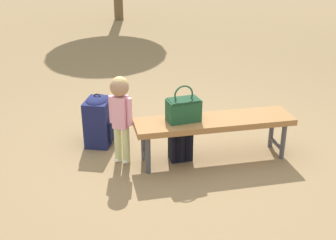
# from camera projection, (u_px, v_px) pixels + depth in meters

# --- Properties ---
(ground_plane) EXTENTS (40.00, 40.00, 0.00)m
(ground_plane) POSITION_uv_depth(u_px,v_px,m) (173.00, 153.00, 4.62)
(ground_plane) COLOR #8C704C
(ground_plane) RESTS_ON ground
(park_bench) EXTENTS (1.64, 0.64, 0.45)m
(park_bench) POSITION_uv_depth(u_px,v_px,m) (214.00, 124.00, 4.35)
(park_bench) COLOR #9E6B3D
(park_bench) RESTS_ON ground
(handbag) EXTENTS (0.36, 0.26, 0.37)m
(handbag) POSITION_uv_depth(u_px,v_px,m) (183.00, 109.00, 4.24)
(handbag) COLOR #1E4C2D
(handbag) RESTS_ON park_bench
(child_standing) EXTENTS (0.23, 0.18, 0.91)m
(child_standing) POSITION_uv_depth(u_px,v_px,m) (120.00, 107.00, 4.21)
(child_standing) COLOR #CCCC8C
(child_standing) RESTS_ON ground
(backpack_large) EXTENTS (0.35, 0.39, 0.59)m
(backpack_large) POSITION_uv_depth(u_px,v_px,m) (99.00, 119.00, 4.72)
(backpack_large) COLOR #191E4C
(backpack_large) RESTS_ON ground
(backpack_small) EXTENTS (0.25, 0.23, 0.38)m
(backpack_small) POSITION_uv_depth(u_px,v_px,m) (180.00, 143.00, 4.43)
(backpack_small) COLOR black
(backpack_small) RESTS_ON ground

